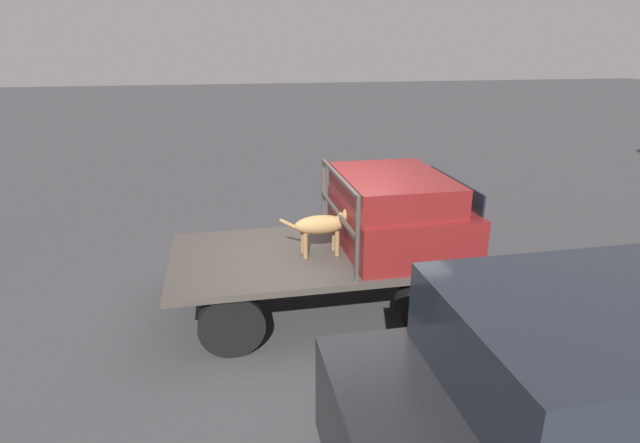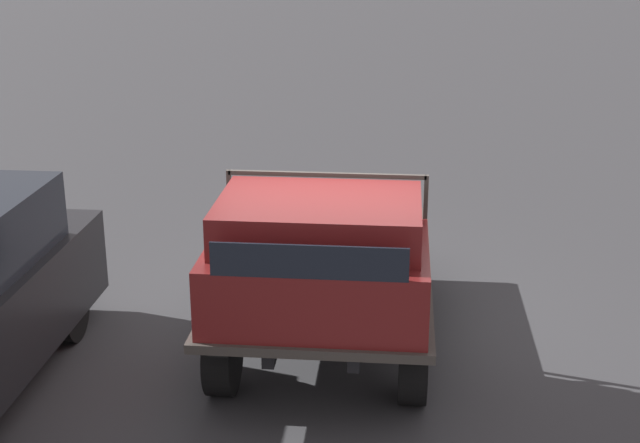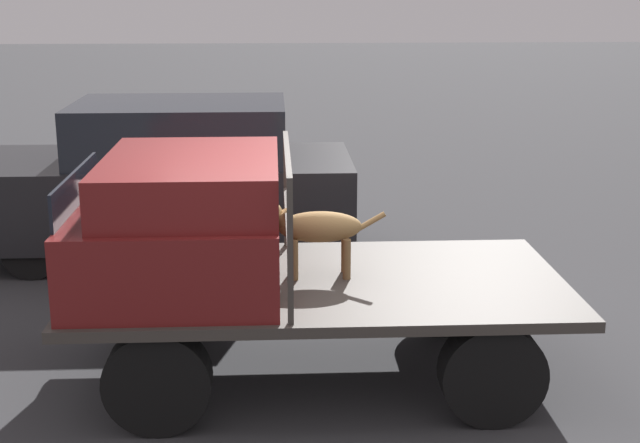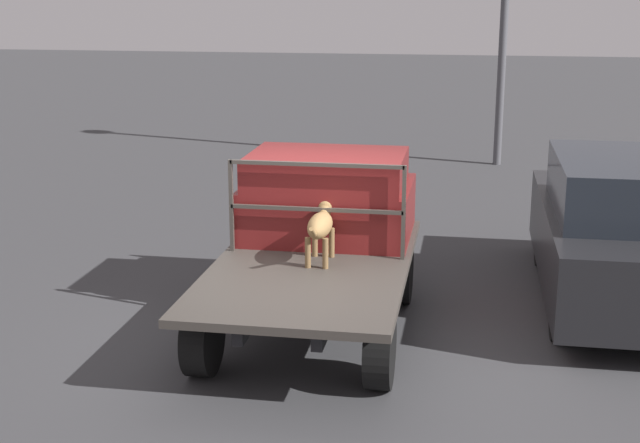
# 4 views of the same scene
# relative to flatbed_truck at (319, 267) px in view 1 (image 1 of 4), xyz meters

# --- Properties ---
(ground_plane) EXTENTS (80.00, 80.00, 0.00)m
(ground_plane) POSITION_rel_flatbed_truck_xyz_m (0.00, 0.00, -0.58)
(ground_plane) COLOR #38383A
(flatbed_truck) EXTENTS (3.70, 1.98, 0.80)m
(flatbed_truck) POSITION_rel_flatbed_truck_xyz_m (0.00, 0.00, 0.00)
(flatbed_truck) COLOR black
(flatbed_truck) RESTS_ON ground
(truck_cab) EXTENTS (1.49, 1.86, 0.96)m
(truck_cab) POSITION_rel_flatbed_truck_xyz_m (1.02, 0.00, 0.67)
(truck_cab) COLOR maroon
(truck_cab) RESTS_ON flatbed_truck
(truck_headboard) EXTENTS (0.04, 1.86, 0.99)m
(truck_headboard) POSITION_rel_flatbed_truck_xyz_m (0.24, 0.00, 0.87)
(truck_headboard) COLOR #3D3833
(truck_headboard) RESTS_ON flatbed_truck
(dog) EXTENTS (1.02, 0.24, 0.63)m
(dog) POSITION_rel_flatbed_truck_xyz_m (0.07, -0.08, 0.61)
(dog) COLOR brown
(dog) RESTS_ON flatbed_truck
(parked_sedan) EXTENTS (4.16, 1.83, 1.72)m
(parked_sedan) POSITION_rel_flatbed_truck_xyz_m (1.52, -3.33, 0.28)
(parked_sedan) COLOR black
(parked_sedan) RESTS_ON ground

